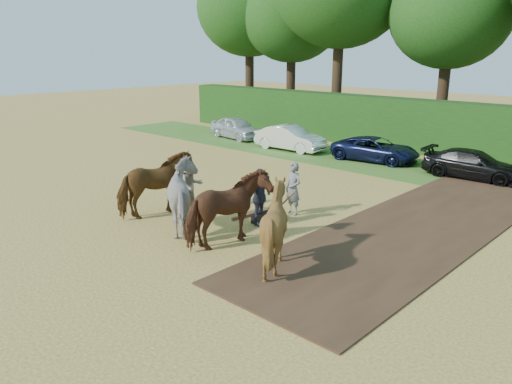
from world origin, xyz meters
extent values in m
plane|color=gold|center=(0.00, 0.00, 0.00)|extent=(120.00, 120.00, 0.00)
cube|color=#472D1C|center=(1.50, 7.00, 0.03)|extent=(4.50, 17.00, 0.05)
cube|color=#38601E|center=(0.00, 14.00, 0.01)|extent=(50.00, 5.00, 0.03)
cube|color=#14380F|center=(0.00, 18.50, 1.50)|extent=(46.00, 1.60, 3.00)
imported|color=#C0AF96|center=(-5.47, 2.39, 0.95)|extent=(0.93, 1.07, 1.89)
imported|color=#272935|center=(-2.57, 2.96, 0.98)|extent=(0.60, 1.20, 1.97)
imported|color=brown|center=(-5.90, 1.13, 1.14)|extent=(1.58, 2.85, 2.29)
imported|color=beige|center=(-3.93, 1.04, 1.14)|extent=(2.51, 2.22, 2.29)
imported|color=brown|center=(-1.97, 0.94, 1.14)|extent=(1.58, 2.85, 2.29)
imported|color=brown|center=(-0.01, 0.84, 1.15)|extent=(2.11, 2.30, 2.29)
cube|color=black|center=(-2.64, 3.33, 0.19)|extent=(0.51, 1.02, 0.38)
cube|color=brown|center=(-2.72, 2.69, 0.38)|extent=(0.31, 1.52, 0.11)
cylinder|color=brown|center=(-2.80, 3.96, 0.60)|extent=(0.07, 1.11, 0.80)
cylinder|color=brown|center=(-2.32, 3.90, 0.60)|extent=(0.36, 1.08, 0.80)
imported|color=#98988F|center=(-2.47, 4.63, 0.96)|extent=(0.75, 0.55, 1.91)
imported|color=silver|center=(-15.34, 14.37, 0.72)|extent=(4.42, 2.26, 1.44)
imported|color=white|center=(-10.14, 13.73, 0.72)|extent=(4.46, 1.77, 1.44)
imported|color=#13193D|center=(-4.94, 14.54, 0.64)|extent=(4.83, 2.69, 1.28)
imported|color=black|center=(0.26, 14.37, 0.66)|extent=(4.62, 2.11, 1.31)
cylinder|color=#382616|center=(-21.00, 21.50, 2.93)|extent=(0.70, 0.70, 5.85)
ellipsoid|color=#163F11|center=(-21.00, 21.50, 9.00)|extent=(8.40, 8.40, 7.73)
cylinder|color=#382616|center=(-17.00, 22.00, 2.70)|extent=(0.70, 0.70, 5.40)
ellipsoid|color=#163F11|center=(-17.00, 22.00, 8.32)|extent=(7.80, 7.80, 7.18)
cylinder|color=#382616|center=(-12.00, 21.00, 3.26)|extent=(0.70, 0.70, 6.53)
cylinder|color=#382616|center=(-5.00, 22.50, 2.59)|extent=(0.70, 0.70, 5.17)
ellipsoid|color=#163F11|center=(-5.00, 22.50, 7.95)|extent=(7.40, 7.40, 6.81)
camera|label=1|loc=(8.39, -8.78, 5.78)|focal=35.00mm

